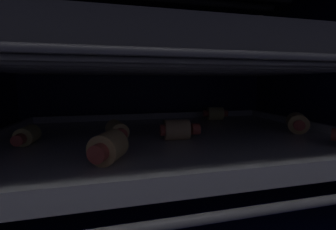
# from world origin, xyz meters

# --- Properties ---
(ground_plane) EXTENTS (0.61, 0.45, 0.01)m
(ground_plane) POSITION_xyz_m (0.00, 0.00, -0.01)
(ground_plane) COLOR #0C1138
(oven_wall_back) EXTENTS (0.61, 0.01, 0.35)m
(oven_wall_back) POSITION_xyz_m (0.00, 0.22, 0.18)
(oven_wall_back) COLOR #0C1138
(oven_wall_back) RESTS_ON ground_plane
(oven_wall_right) EXTENTS (0.01, 0.42, 0.35)m
(oven_wall_right) POSITION_xyz_m (0.30, 0.00, 0.18)
(oven_wall_right) COLOR #0C1138
(oven_wall_right) RESTS_ON ground_plane
(oven_rack_lower) EXTENTS (0.56, 0.42, 0.01)m
(oven_rack_lower) POSITION_xyz_m (0.00, 0.00, 0.09)
(oven_rack_lower) COLOR slate
(baking_tray_lower) EXTENTS (0.51, 0.34, 0.02)m
(baking_tray_lower) POSITION_xyz_m (0.00, 0.00, 0.10)
(baking_tray_lower) COLOR silver
(baking_tray_lower) RESTS_ON oven_rack_lower
(pig_in_blanket_lower_0) EXTENTS (0.05, 0.03, 0.03)m
(pig_in_blanket_lower_0) POSITION_xyz_m (0.13, 0.12, 0.11)
(pig_in_blanket_lower_0) COLOR #D5C178
(pig_in_blanket_lower_0) RESTS_ON baking_tray_lower
(pig_in_blanket_lower_1) EXTENTS (0.05, 0.05, 0.03)m
(pig_in_blanket_lower_1) POSITION_xyz_m (0.21, -0.02, 0.11)
(pig_in_blanket_lower_1) COLOR #E2BF7A
(pig_in_blanket_lower_1) RESTS_ON baking_tray_lower
(pig_in_blanket_lower_2) EXTENTS (0.03, 0.06, 0.03)m
(pig_in_blanket_lower_2) POSITION_xyz_m (-0.08, -0.00, 0.11)
(pig_in_blanket_lower_2) COLOR #E5C37D
(pig_in_blanket_lower_2) RESTS_ON baking_tray_lower
(pig_in_blanket_lower_3) EXTENTS (0.03, 0.05, 0.02)m
(pig_in_blanket_lower_3) POSITION_xyz_m (-0.20, -0.00, 0.11)
(pig_in_blanket_lower_3) COLOR #D5C778
(pig_in_blanket_lower_3) RESTS_ON baking_tray_lower
(pig_in_blanket_lower_4) EXTENTS (0.04, 0.05, 0.03)m
(pig_in_blanket_lower_4) POSITION_xyz_m (-0.09, -0.09, 0.11)
(pig_in_blanket_lower_4) COLOR #E3BA76
(pig_in_blanket_lower_4) RESTS_ON baking_tray_lower
(pig_in_blanket_lower_6) EXTENTS (0.06, 0.03, 0.03)m
(pig_in_blanket_lower_6) POSITION_xyz_m (0.00, -0.02, 0.11)
(pig_in_blanket_lower_6) COLOR #DCB07D
(pig_in_blanket_lower_6) RESTS_ON baking_tray_lower
(oven_rack_upper) EXTENTS (0.56, 0.42, 0.01)m
(oven_rack_upper) POSITION_xyz_m (0.00, -0.00, 0.20)
(oven_rack_upper) COLOR slate
(baking_tray_upper) EXTENTS (0.51, 0.34, 0.03)m
(baking_tray_upper) POSITION_xyz_m (0.00, 0.00, 0.21)
(baking_tray_upper) COLOR #4C4C51
(baking_tray_upper) RESTS_ON oven_rack_upper
(pig_in_blanket_upper_0) EXTENTS (0.06, 0.04, 0.03)m
(pig_in_blanket_upper_0) POSITION_xyz_m (-0.07, 0.11, 0.22)
(pig_in_blanket_upper_0) COLOR #D7C574
(pig_in_blanket_upper_0) RESTS_ON baking_tray_upper
(pig_in_blanket_upper_1) EXTENTS (0.05, 0.05, 0.03)m
(pig_in_blanket_upper_1) POSITION_xyz_m (0.01, 0.04, 0.23)
(pig_in_blanket_upper_1) COLOR #D9C47C
(pig_in_blanket_upper_1) RESTS_ON baking_tray_upper
(pig_in_blanket_upper_2) EXTENTS (0.05, 0.03, 0.03)m
(pig_in_blanket_upper_2) POSITION_xyz_m (0.09, 0.02, 0.23)
(pig_in_blanket_upper_2) COLOR #DEBF70
(pig_in_blanket_upper_2) RESTS_ON baking_tray_upper
(pig_in_blanket_upper_3) EXTENTS (0.03, 0.05, 0.03)m
(pig_in_blanket_upper_3) POSITION_xyz_m (-0.04, 0.06, 0.23)
(pig_in_blanket_upper_3) COLOR #E1B485
(pig_in_blanket_upper_3) RESTS_ON baking_tray_upper
(pig_in_blanket_upper_4) EXTENTS (0.06, 0.05, 0.03)m
(pig_in_blanket_upper_4) POSITION_xyz_m (0.21, 0.03, 0.23)
(pig_in_blanket_upper_4) COLOR #E3C278
(pig_in_blanket_upper_4) RESTS_ON baking_tray_upper
(pig_in_blanket_upper_5) EXTENTS (0.06, 0.04, 0.03)m
(pig_in_blanket_upper_5) POSITION_xyz_m (0.06, -0.12, 0.23)
(pig_in_blanket_upper_5) COLOR #D6C573
(pig_in_blanket_upper_5) RESTS_ON baking_tray_upper
(pig_in_blanket_upper_6) EXTENTS (0.03, 0.05, 0.03)m
(pig_in_blanket_upper_6) POSITION_xyz_m (0.11, 0.12, 0.22)
(pig_in_blanket_upper_6) COLOR #E1BE71
(pig_in_blanket_upper_6) RESTS_ON baking_tray_upper
(pig_in_blanket_upper_7) EXTENTS (0.04, 0.05, 0.02)m
(pig_in_blanket_upper_7) POSITION_xyz_m (-0.08, -0.12, 0.22)
(pig_in_blanket_upper_7) COLOR #ECBA7B
(pig_in_blanket_upper_7) RESTS_ON baking_tray_upper
(pig_in_blanket_upper_8) EXTENTS (0.05, 0.05, 0.03)m
(pig_in_blanket_upper_8) POSITION_xyz_m (-0.16, -0.06, 0.23)
(pig_in_blanket_upper_8) COLOR #D3B07D
(pig_in_blanket_upper_8) RESTS_ON baking_tray_upper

